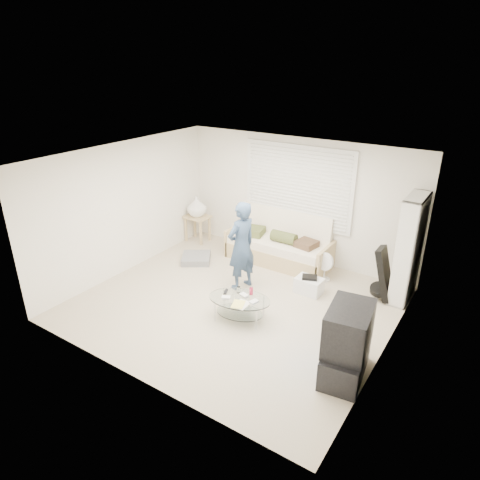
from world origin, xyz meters
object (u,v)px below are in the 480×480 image
Objects in this scene: coffee_table at (240,302)px; tv_unit at (347,343)px; bookshelf at (409,249)px; futon_sofa at (279,246)px.

tv_unit is at bearing -10.08° from coffee_table.
bookshelf is 1.83× the size of tv_unit.
bookshelf reaches higher than tv_unit.
coffee_table is at bearing 169.92° from tv_unit.
futon_sofa is 2.56m from bookshelf.
coffee_table is at bearing -77.64° from futon_sofa.
bookshelf is 2.97m from coffee_table.
tv_unit is 1.92m from coffee_table.
bookshelf is at bearing -2.61° from futon_sofa.
coffee_table is (0.48, -2.21, -0.04)m from futon_sofa.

